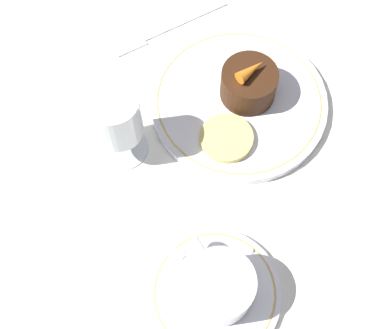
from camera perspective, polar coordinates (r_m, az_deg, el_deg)
name	(u,v)px	position (r m, az deg, el deg)	size (l,w,h in m)	color
ground_plane	(227,136)	(0.75, 3.70, 3.05)	(3.00, 3.00, 0.00)	white
dinner_plate	(239,102)	(0.77, 5.00, 6.68)	(0.25, 0.25, 0.01)	white
saucer	(215,293)	(0.67, 2.44, -13.51)	(0.16, 0.16, 0.01)	white
coffee_cup	(219,286)	(0.63, 2.92, -12.87)	(0.11, 0.08, 0.06)	white
spoon	(200,253)	(0.67, 0.91, -9.47)	(0.05, 0.10, 0.00)	silver
wine_glass	(117,120)	(0.68, -8.05, 4.74)	(0.07, 0.07, 0.12)	silver
fork	(159,32)	(0.85, -3.53, 13.94)	(0.02, 0.20, 0.01)	silver
dessert_cake	(249,84)	(0.75, 6.06, 8.54)	(0.08, 0.08, 0.05)	#381E0F
carrot_garnish	(251,70)	(0.73, 6.32, 9.97)	(0.03, 0.05, 0.02)	orange
pineapple_slice	(226,138)	(0.73, 3.69, 2.83)	(0.07, 0.07, 0.01)	#EFE075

